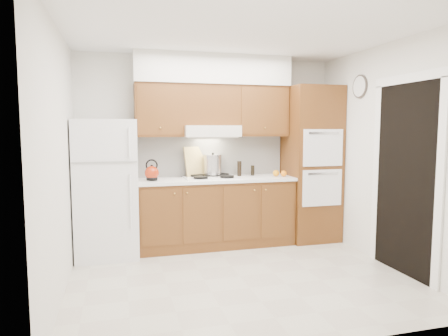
{
  "coord_description": "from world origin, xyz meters",
  "views": [
    {
      "loc": [
        -1.27,
        -4.03,
        1.62
      ],
      "look_at": [
        -0.06,
        0.45,
        1.15
      ],
      "focal_mm": 32.0,
      "sensor_mm": 36.0,
      "label": 1
    }
  ],
  "objects_px": {
    "oven_cabinet": "(311,164)",
    "kettle": "(152,173)",
    "fridge": "(106,188)",
    "stock_pot": "(213,165)"
  },
  "relations": [
    {
      "from": "oven_cabinet",
      "to": "fridge",
      "type": "bearing_deg",
      "value": -179.3
    },
    {
      "from": "oven_cabinet",
      "to": "kettle",
      "type": "height_order",
      "value": "oven_cabinet"
    },
    {
      "from": "oven_cabinet",
      "to": "kettle",
      "type": "distance_m",
      "value": 2.28
    },
    {
      "from": "fridge",
      "to": "oven_cabinet",
      "type": "height_order",
      "value": "oven_cabinet"
    },
    {
      "from": "oven_cabinet",
      "to": "stock_pot",
      "type": "xyz_separation_m",
      "value": [
        -1.41,
        0.19,
        0.0
      ]
    },
    {
      "from": "kettle",
      "to": "oven_cabinet",
      "type": "bearing_deg",
      "value": -3.58
    },
    {
      "from": "stock_pot",
      "to": "fridge",
      "type": "bearing_deg",
      "value": -171.18
    },
    {
      "from": "kettle",
      "to": "stock_pot",
      "type": "distance_m",
      "value": 0.9
    },
    {
      "from": "kettle",
      "to": "stock_pot",
      "type": "bearing_deg",
      "value": 10.51
    },
    {
      "from": "fridge",
      "to": "stock_pot",
      "type": "relative_size",
      "value": 6.41
    }
  ]
}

